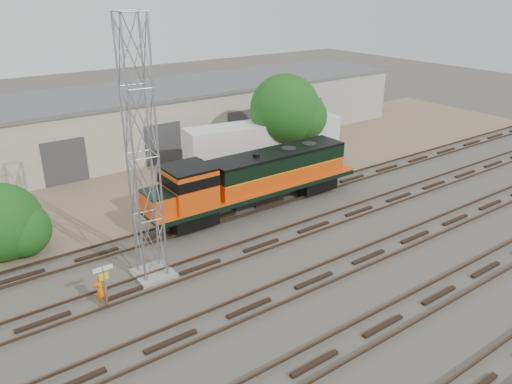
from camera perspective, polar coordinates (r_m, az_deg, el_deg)
ground at (r=27.72m, az=2.45°, el=-7.46°), size 140.00×140.00×0.00m
dirt_strip at (r=39.44m, az=-11.10°, el=1.58°), size 80.00×16.00×0.02m
tracks at (r=25.74m, az=6.64°, el=-9.98°), size 80.00×20.40×0.28m
warehouse at (r=45.75m, az=-15.62°, el=7.57°), size 58.40×10.40×5.30m
locomotive at (r=32.55m, az=-0.36°, el=1.51°), size 15.49×2.72×3.72m
signal_tower at (r=24.01m, az=-12.83°, el=3.58°), size 1.90×1.90×12.87m
sign_post at (r=23.97m, az=-16.98°, el=-9.45°), size 0.91×0.07×2.22m
worker at (r=24.55m, az=-17.30°, el=-10.68°), size 0.67×0.51×1.65m
semi_trailer at (r=39.98m, az=1.33°, el=6.02°), size 12.99×4.57×3.92m
dumpster_blue at (r=48.95m, az=5.40°, el=6.95°), size 2.02×1.96×1.50m
dumpster_red at (r=50.22m, az=7.87°, el=7.18°), size 1.94×1.89×1.40m
tree_mid at (r=30.43m, az=-26.58°, el=-3.33°), size 4.56×4.34×4.34m
tree_east at (r=40.09m, az=3.85°, el=9.19°), size 5.88×5.60×7.56m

